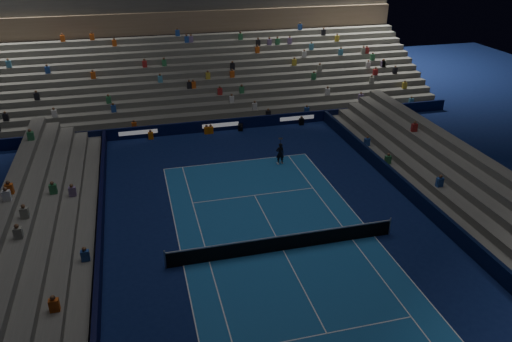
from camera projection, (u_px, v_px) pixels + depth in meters
The scene contains 11 objects.
ground at pixel (283, 250), 27.10m from camera, with size 90.00×90.00×0.00m, color #0B1747.
court_surface at pixel (283, 250), 27.09m from camera, with size 10.97×23.77×0.01m, color #1C589B.
sponsor_barrier_far at pixel (220, 125), 42.94m from camera, with size 44.00×0.25×1.00m, color #080E32.
sponsor_barrier_east at pixel (441, 219), 29.04m from camera, with size 0.25×37.00×1.00m, color black.
sponsor_barrier_west at pixel (99, 270), 24.70m from camera, with size 0.25×37.00×1.00m, color black.
grandstand_main at pixel (202, 66), 49.82m from camera, with size 44.00×15.20×11.20m.
grandstand_east at pixel (493, 206), 29.64m from camera, with size 5.00×37.00×2.50m.
grandstand_west at pixel (23, 275), 23.74m from camera, with size 5.00×37.00×2.50m.
tennis_net at pixel (283, 243), 26.87m from camera, with size 12.90×0.10×1.10m.
tennis_player at pixel (280, 153), 36.71m from camera, with size 0.60×0.40×1.66m, color black.
broadcast_camera at pixel (241, 127), 43.01m from camera, with size 0.50×0.90×0.55m.
Camera 1 is at (-7.03, -21.28, 15.92)m, focal length 34.62 mm.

